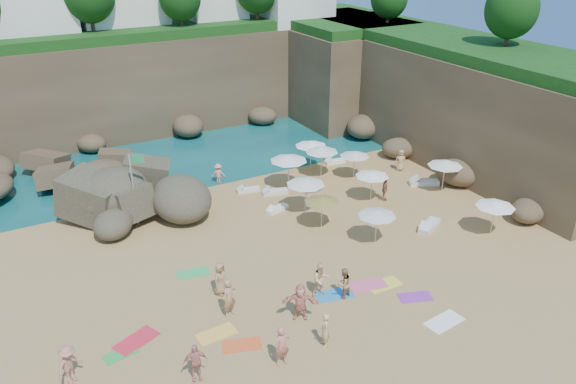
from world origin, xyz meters
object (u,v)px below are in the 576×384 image
parasol_1 (311,144)px  person_stand_2 (218,174)px  lounger_0 (275,192)px  person_stand_3 (385,189)px  person_stand_6 (325,330)px  parasol_0 (307,184)px  person_stand_4 (401,160)px  parasol_2 (306,182)px  person_stand_0 (230,298)px  flag_pole (135,180)px  person_stand_1 (344,283)px  person_stand_5 (140,187)px  rock_outcrop (120,215)px

parasol_1 → person_stand_2: (-6.92, 1.00, -1.29)m
lounger_0 → person_stand_2: person_stand_2 is taller
person_stand_3 → person_stand_6: bearing=168.6°
parasol_0 → person_stand_4: size_ratio=1.37×
parasol_2 → person_stand_0: size_ratio=1.24×
flag_pole → person_stand_0: (1.23, -10.72, -1.95)m
lounger_0 → flag_pole: bearing=-167.5°
flag_pole → parasol_2: flag_pole is taller
person_stand_2 → person_stand_1: bearing=116.4°
flag_pole → parasol_2: size_ratio=1.90×
flag_pole → person_stand_5: 4.17m
person_stand_2 → person_stand_5: 5.44m
person_stand_1 → person_stand_5: size_ratio=0.95×
parasol_2 → person_stand_3: (5.40, -1.08, -1.31)m
parasol_0 → lounger_0: size_ratio=1.27×
parasol_1 → person_stand_4: size_ratio=1.45×
rock_outcrop → person_stand_6: person_stand_6 is taller
person_stand_1 → person_stand_5: 16.52m
person_stand_2 → person_stand_6: person_stand_6 is taller
rock_outcrop → parasol_2: (10.37, -5.31, 2.10)m
flag_pole → parasol_2: bearing=-19.9°
rock_outcrop → person_stand_5: (1.85, 1.60, 0.85)m
flag_pole → lounger_0: size_ratio=2.66×
parasol_2 → parasol_1: bearing=56.1°
person_stand_0 → person_stand_5: bearing=72.3°
person_stand_6 → parasol_0: bearing=171.1°
person_stand_6 → parasol_1: bearing=169.1°
parasol_1 → person_stand_3: parasol_1 is taller
lounger_0 → person_stand_6: 15.31m
rock_outcrop → person_stand_2: bearing=10.9°
lounger_0 → person_stand_5: (-8.08, 3.65, 0.72)m
rock_outcrop → parasol_1: parasol_1 is taller
parasol_0 → person_stand_2: bearing=115.9°
flag_pole → person_stand_5: bearing=73.1°
lounger_0 → person_stand_5: 8.90m
rock_outcrop → flag_pole: flag_pole is taller
parasol_2 → person_stand_6: size_ratio=1.49×
rock_outcrop → flag_pole: 3.56m
parasol_2 → person_stand_5: (-8.51, 6.92, -1.25)m
parasol_1 → person_stand_1: bearing=-115.4°
person_stand_1 → person_stand_6: bearing=27.3°
person_stand_5 → person_stand_3: bearing=-55.9°
parasol_2 → person_stand_4: bearing=13.6°
person_stand_4 → parasol_2: bearing=-132.0°
lounger_0 → parasol_2: bearing=-68.7°
lounger_0 → person_stand_0: (-7.90, -10.52, 0.84)m
person_stand_1 → rock_outcrop: bearing=-77.8°
person_stand_2 → person_stand_6: bearing=107.9°
person_stand_2 → person_stand_5: size_ratio=0.86×
rock_outcrop → parasol_0: size_ratio=3.41×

